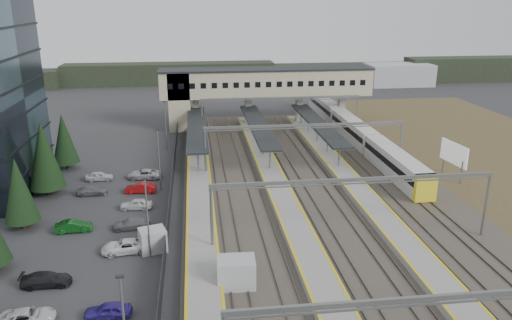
{
  "coord_description": "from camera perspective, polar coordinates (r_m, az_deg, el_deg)",
  "views": [
    {
      "loc": [
        -3.18,
        -51.8,
        23.72
      ],
      "look_at": [
        4.34,
        8.49,
        4.0
      ],
      "focal_mm": 35.0,
      "sensor_mm": 36.0,
      "label": 1
    }
  ],
  "objects": [
    {
      "name": "ground",
      "position": [
        57.06,
        -3.3,
        -6.61
      ],
      "size": [
        220.0,
        220.0,
        0.0
      ],
      "primitive_type": "plane",
      "color": "#2B2B2D",
      "rests_on": "ground"
    },
    {
      "name": "conifer_row",
      "position": [
        54.85,
        -26.74,
        -4.18
      ],
      "size": [
        4.42,
        49.82,
        9.5
      ],
      "color": "black",
      "rests_on": "ground"
    },
    {
      "name": "car_park",
      "position": [
        51.9,
        -17.17,
        -9.32
      ],
      "size": [
        10.55,
        44.96,
        1.3
      ],
      "color": "#A13126",
      "rests_on": "ground"
    },
    {
      "name": "lampposts",
      "position": [
        56.69,
        -11.56,
        -2.4
      ],
      "size": [
        0.5,
        53.25,
        8.07
      ],
      "color": "slate",
      "rests_on": "ground"
    },
    {
      "name": "fence",
      "position": [
        61.26,
        -9.73,
        -4.06
      ],
      "size": [
        0.08,
        90.0,
        2.0
      ],
      "color": "#26282B",
      "rests_on": "ground"
    },
    {
      "name": "relay_cabin_near",
      "position": [
        43.72,
        -2.27,
        -12.81
      ],
      "size": [
        3.33,
        2.5,
        2.7
      ],
      "color": "#A4A6AA",
      "rests_on": "ground"
    },
    {
      "name": "relay_cabin_far",
      "position": [
        50.57,
        -11.72,
        -8.94
      ],
      "size": [
        2.97,
        2.69,
        2.28
      ],
      "color": "#A4A6AA",
      "rests_on": "ground"
    },
    {
      "name": "rail_corridor",
      "position": [
        62.7,
        4.94,
        -4.03
      ],
      "size": [
        34.0,
        90.0,
        0.92
      ],
      "color": "#39342C",
      "rests_on": "ground"
    },
    {
      "name": "canopies",
      "position": [
        81.88,
        0.24,
        3.99
      ],
      "size": [
        23.1,
        30.0,
        3.28
      ],
      "color": "black",
      "rests_on": "ground"
    },
    {
      "name": "footbridge",
      "position": [
        95.74,
        -0.5,
        8.49
      ],
      "size": [
        40.4,
        6.4,
        11.2
      ],
      "color": "tan",
      "rests_on": "ground"
    },
    {
      "name": "gantries",
      "position": [
        59.56,
        7.99,
        0.49
      ],
      "size": [
        28.4,
        62.28,
        7.17
      ],
      "color": "slate",
      "rests_on": "ground"
    },
    {
      "name": "train",
      "position": [
        88.05,
        11.12,
        3.32
      ],
      "size": [
        2.72,
        56.77,
        3.42
      ],
      "color": "beige",
      "rests_on": "ground"
    },
    {
      "name": "billboard",
      "position": [
        73.49,
        21.67,
        0.59
      ],
      "size": [
        0.85,
        5.88,
        5.0
      ],
      "color": "slate",
      "rests_on": "ground"
    },
    {
      "name": "treeline_far",
      "position": [
        148.05,
        3.51,
        9.88
      ],
      "size": [
        170.0,
        19.0,
        7.0
      ],
      "color": "black",
      "rests_on": "ground"
    }
  ]
}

